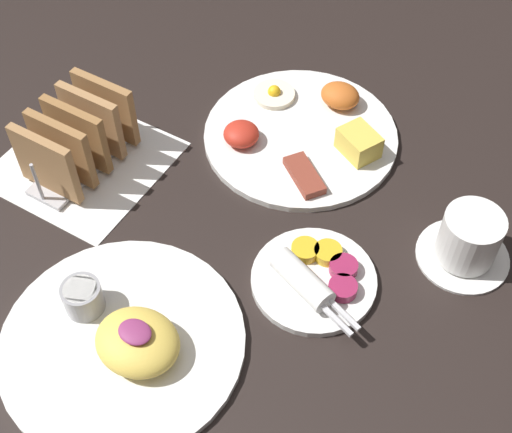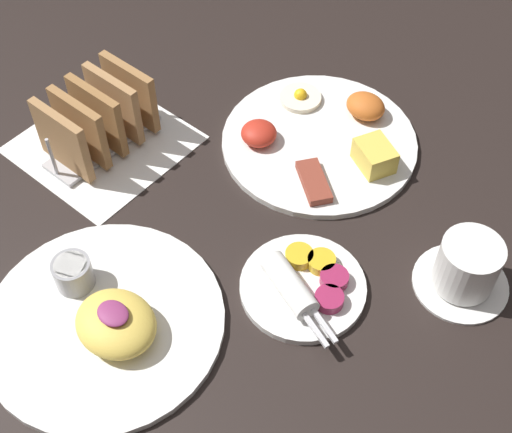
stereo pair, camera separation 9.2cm
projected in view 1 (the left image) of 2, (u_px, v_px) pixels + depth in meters
ground_plane at (198, 226)px, 0.95m from camera, size 3.00×3.00×0.00m
napkin_flat at (84, 162)px, 1.02m from camera, size 0.22×0.22×0.00m
plate_breakfast at (304, 132)px, 1.05m from camera, size 0.29×0.29×0.05m
plate_condiments at (314, 278)px, 0.89m from camera, size 0.16×0.16×0.04m
plate_foreground at (123, 338)px, 0.83m from camera, size 0.29×0.29×0.06m
toast_rack at (78, 137)px, 0.98m from camera, size 0.10×0.18×0.10m
coffee_cup at (468, 240)px, 0.89m from camera, size 0.12×0.12×0.08m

